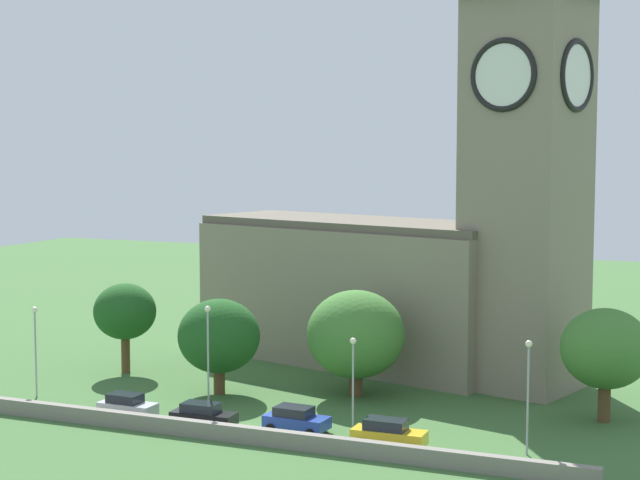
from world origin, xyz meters
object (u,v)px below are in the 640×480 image
(car_silver, at_px, (127,406))
(tree_riverside_west, at_px, (356,334))
(streetlamp_east_mid, at_px, (528,379))
(tree_riverside_east, at_px, (125,312))
(streetlamp_west_end, at_px, (35,337))
(tree_by_tower, at_px, (219,336))
(church, at_px, (416,246))
(streetlamp_west_mid, at_px, (208,344))
(car_black, at_px, (203,415))
(streetlamp_central, at_px, (353,367))
(tree_churchyard, at_px, (606,349))
(car_blue, at_px, (296,419))
(car_yellow, at_px, (388,434))

(car_silver, xyz_separation_m, tree_riverside_west, (12.71, 12.25, 3.94))
(streetlamp_east_mid, distance_m, tree_riverside_east, 37.57)
(streetlamp_west_end, height_order, streetlamp_east_mid, streetlamp_east_mid)
(tree_by_tower, bearing_deg, streetlamp_east_mid, -14.54)
(church, distance_m, streetlamp_west_end, 32.01)
(tree_riverside_east, bearing_deg, church, 25.13)
(tree_riverside_west, relative_size, tree_riverside_east, 1.08)
(streetlamp_west_end, distance_m, streetlamp_west_mid, 14.78)
(car_black, bearing_deg, streetlamp_central, 20.86)
(church, xyz_separation_m, tree_churchyard, (17.23, -10.75, -5.59))
(streetlamp_central, relative_size, tree_riverside_west, 0.77)
(streetlamp_west_mid, bearing_deg, church, 65.28)
(streetlamp_west_mid, distance_m, tree_by_tower, 6.36)
(car_silver, distance_m, car_black, 6.17)
(streetlamp_west_mid, bearing_deg, car_silver, -149.33)
(church, height_order, streetlamp_central, church)
(car_blue, bearing_deg, tree_riverside_east, 152.13)
(car_black, xyz_separation_m, car_yellow, (13.31, 0.29, 0.10))
(tree_riverside_west, distance_m, tree_churchyard, 18.66)
(tree_riverside_east, bearing_deg, tree_riverside_west, -0.34)
(streetlamp_west_end, distance_m, streetlamp_central, 25.61)
(car_yellow, bearing_deg, tree_riverside_west, 119.45)
(tree_churchyard, height_order, tree_by_tower, tree_churchyard)
(tree_riverside_west, bearing_deg, tree_by_tower, -161.24)
(car_silver, relative_size, tree_churchyard, 0.53)
(tree_by_tower, bearing_deg, car_silver, -106.77)
(car_blue, height_order, car_yellow, car_yellow)
(streetlamp_central, relative_size, tree_riverside_east, 0.82)
(tree_riverside_east, bearing_deg, car_silver, -56.37)
(streetlamp_east_mid, bearing_deg, tree_riverside_east, 164.41)
(car_silver, xyz_separation_m, streetlamp_central, (15.78, 3.61, 3.39))
(tree_by_tower, bearing_deg, car_blue, -37.04)
(church, height_order, car_yellow, church)
(tree_riverside_east, bearing_deg, streetlamp_west_end, -99.07)
(car_blue, xyz_separation_m, streetlamp_west_end, (-22.31, 1.09, 3.81))
(streetlamp_west_end, bearing_deg, tree_riverside_east, 80.93)
(streetlamp_west_mid, xyz_separation_m, tree_churchyard, (26.40, 9.17, -0.03))
(car_black, bearing_deg, car_yellow, 1.27)
(car_blue, height_order, streetlamp_west_end, streetlamp_west_end)
(tree_riverside_west, xyz_separation_m, tree_riverside_east, (-20.93, 0.12, 0.40))
(car_black, height_order, streetlamp_east_mid, streetlamp_east_mid)
(church, bearing_deg, tree_riverside_west, -97.62)
(car_blue, bearing_deg, car_silver, -173.59)
(car_black, xyz_separation_m, tree_riverside_west, (6.54, 12.30, 3.96))
(tree_riverside_east, relative_size, tree_churchyard, 0.95)
(tree_churchyard, bearing_deg, church, 148.04)
(tree_riverside_east, bearing_deg, streetlamp_east_mid, -15.59)
(tree_by_tower, bearing_deg, car_black, -68.46)
(streetlamp_west_mid, height_order, streetlamp_east_mid, streetlamp_west_mid)
(tree_churchyard, bearing_deg, streetlamp_east_mid, -109.12)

